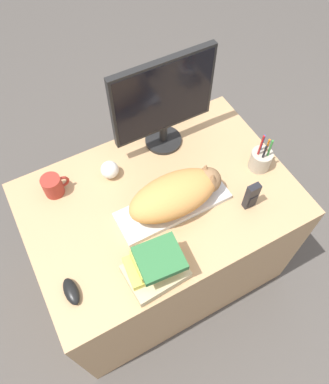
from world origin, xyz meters
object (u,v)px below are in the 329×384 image
(computer_mouse, at_px, (71,291))
(baseball, at_px, (110,170))
(pen_cup, at_px, (261,159))
(book_stack, at_px, (156,265))
(cat, at_px, (178,193))
(phone, at_px, (251,196))
(keyboard, at_px, (173,206))
(coffee_mug, at_px, (53,186))
(monitor, at_px, (163,101))

(computer_mouse, bearing_deg, baseball, 50.82)
(pen_cup, bearing_deg, book_stack, -160.96)
(cat, bearing_deg, phone, -28.01)
(baseball, xyz_separation_m, phone, (0.44, -0.41, 0.03))
(baseball, relative_size, book_stack, 0.35)
(keyboard, distance_m, pen_cup, 0.44)
(phone, bearing_deg, coffee_mug, 146.92)
(cat, xyz_separation_m, computer_mouse, (-0.52, -0.14, -0.08))
(book_stack, bearing_deg, cat, 45.40)
(monitor, height_order, baseball, monitor)
(phone, height_order, book_stack, book_stack)
(monitor, bearing_deg, book_stack, -120.87)
(keyboard, relative_size, pen_cup, 2.31)
(computer_mouse, relative_size, coffee_mug, 0.95)
(cat, relative_size, pen_cup, 1.97)
(computer_mouse, distance_m, coffee_mug, 0.46)
(computer_mouse, distance_m, pen_cup, 0.95)
(computer_mouse, distance_m, book_stack, 0.32)
(monitor, distance_m, baseball, 0.37)
(pen_cup, bearing_deg, keyboard, -179.48)
(monitor, distance_m, coffee_mug, 0.58)
(computer_mouse, distance_m, baseball, 0.54)
(monitor, bearing_deg, baseball, -169.06)
(monitor, distance_m, phone, 0.53)
(baseball, bearing_deg, computer_mouse, -129.18)
(baseball, bearing_deg, keyboard, -59.66)
(coffee_mug, relative_size, pen_cup, 0.56)
(keyboard, distance_m, baseball, 0.32)
(computer_mouse, xyz_separation_m, pen_cup, (0.94, 0.14, 0.03))
(computer_mouse, bearing_deg, pen_cup, 8.76)
(cat, xyz_separation_m, book_stack, (-0.21, -0.21, -0.03))
(monitor, relative_size, baseball, 5.88)
(cat, relative_size, book_stack, 1.80)
(keyboard, bearing_deg, monitor, 67.87)
(cat, relative_size, computer_mouse, 3.74)
(phone, bearing_deg, monitor, 107.39)
(book_stack, bearing_deg, phone, 8.81)
(cat, relative_size, monitor, 0.89)
(cat, height_order, coffee_mug, cat)
(computer_mouse, height_order, book_stack, book_stack)
(monitor, height_order, book_stack, monitor)
(keyboard, distance_m, phone, 0.32)
(computer_mouse, bearing_deg, coffee_mug, 77.82)
(coffee_mug, xyz_separation_m, pen_cup, (0.84, -0.30, 0.00))
(keyboard, bearing_deg, pen_cup, 0.52)
(computer_mouse, xyz_separation_m, baseball, (0.34, 0.41, 0.02))
(keyboard, height_order, pen_cup, pen_cup)
(monitor, height_order, coffee_mug, monitor)
(coffee_mug, distance_m, book_stack, 0.56)
(cat, height_order, phone, cat)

